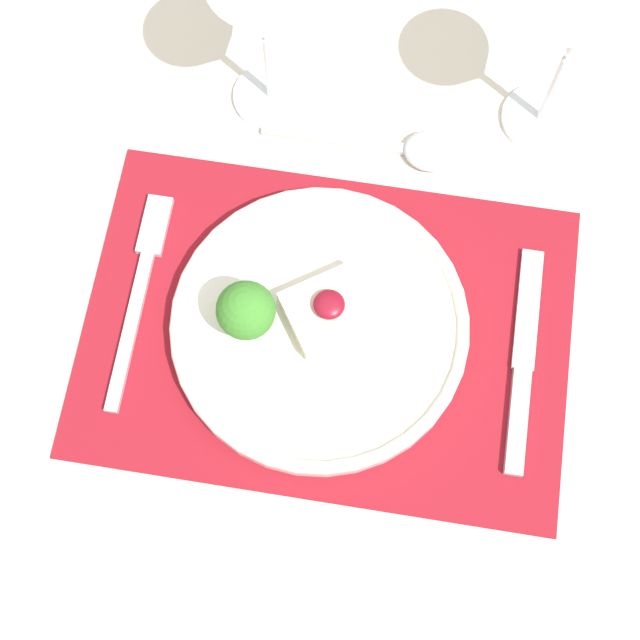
# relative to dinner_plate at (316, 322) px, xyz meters

# --- Properties ---
(ground_plane) EXTENTS (8.00, 8.00, 0.00)m
(ground_plane) POSITION_rel_dinner_plate_xyz_m (0.01, -0.00, -0.79)
(ground_plane) COLOR brown
(dining_table) EXTENTS (1.30, 0.97, 0.77)m
(dining_table) POSITION_rel_dinner_plate_xyz_m (0.01, -0.00, -0.12)
(dining_table) COLOR beige
(dining_table) RESTS_ON ground_plane
(placemat) EXTENTS (0.44, 0.31, 0.00)m
(placemat) POSITION_rel_dinner_plate_xyz_m (0.01, -0.00, -0.02)
(placemat) COLOR maroon
(placemat) RESTS_ON dining_table
(dinner_plate) EXTENTS (0.27, 0.27, 0.08)m
(dinner_plate) POSITION_rel_dinner_plate_xyz_m (0.00, 0.00, 0.00)
(dinner_plate) COLOR silver
(dinner_plate) RESTS_ON placemat
(fork) EXTENTS (0.02, 0.21, 0.01)m
(fork) POSITION_rel_dinner_plate_xyz_m (-0.17, 0.01, -0.01)
(fork) COLOR #B2B2B7
(fork) RESTS_ON placemat
(knife) EXTENTS (0.02, 0.21, 0.01)m
(knife) POSITION_rel_dinner_plate_xyz_m (0.19, -0.02, -0.01)
(knife) COLOR #B2B2B7
(knife) RESTS_ON placemat
(spoon) EXTENTS (0.19, 0.05, 0.02)m
(spoon) POSITION_rel_dinner_plate_xyz_m (0.06, 0.19, -0.01)
(spoon) COLOR #B2B2B7
(spoon) RESTS_ON dining_table
(wine_glass_near) EXTENTS (0.09, 0.09, 0.18)m
(wine_glass_near) POSITION_rel_dinner_plate_xyz_m (0.18, 0.25, 0.12)
(wine_glass_near) COLOR white
(wine_glass_near) RESTS_ON dining_table
(wine_glass_far) EXTENTS (0.09, 0.09, 0.17)m
(wine_glass_far) POSITION_rel_dinner_plate_xyz_m (-0.08, 0.23, 0.11)
(wine_glass_far) COLOR white
(wine_glass_far) RESTS_ON dining_table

